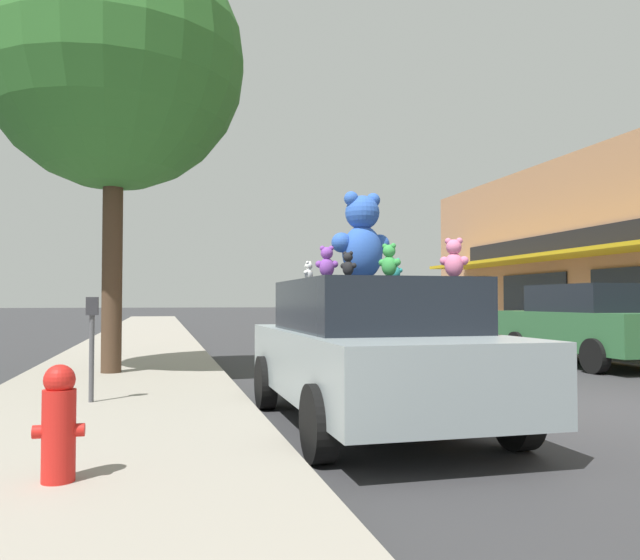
{
  "coord_description": "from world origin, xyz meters",
  "views": [
    {
      "loc": [
        -5.65,
        -6.8,
        1.38
      ],
      "look_at": [
        -3.18,
        2.84,
        1.72
      ],
      "focal_mm": 35.0,
      "sensor_mm": 36.0,
      "label": 1
    }
  ],
  "objects_px": {
    "teddy_bear_teal": "(395,269)",
    "teddy_bear_green": "(389,260)",
    "teddy_bear_red": "(365,271)",
    "teddy_bear_orange": "(362,269)",
    "plush_art_car": "(371,349)",
    "street_tree": "(115,62)",
    "parked_car_far_center": "(591,323)",
    "parked_car_far_right": "(432,315)",
    "teddy_bear_black": "(348,264)",
    "teddy_bear_pink": "(454,258)",
    "parking_meter": "(92,335)",
    "teddy_bear_purple": "(327,262)",
    "fire_hydrant": "(59,423)",
    "teddy_bear_giant": "(362,238)",
    "teddy_bear_white": "(309,271)"
  },
  "relations": [
    {
      "from": "plush_art_car",
      "to": "fire_hydrant",
      "type": "relative_size",
      "value": 5.62
    },
    {
      "from": "teddy_bear_green",
      "to": "parked_car_far_center",
      "type": "xyz_separation_m",
      "value": [
        6.85,
        6.0,
        -0.86
      ]
    },
    {
      "from": "teddy_bear_pink",
      "to": "parking_meter",
      "type": "distance_m",
      "value": 4.42
    },
    {
      "from": "parking_meter",
      "to": "plush_art_car",
      "type": "bearing_deg",
      "value": -25.5
    },
    {
      "from": "teddy_bear_giant",
      "to": "teddy_bear_white",
      "type": "distance_m",
      "value": 0.8
    },
    {
      "from": "teddy_bear_purple",
      "to": "fire_hydrant",
      "type": "xyz_separation_m",
      "value": [
        -2.25,
        -1.37,
        -1.21
      ]
    },
    {
      "from": "teddy_bear_pink",
      "to": "parked_car_far_center",
      "type": "height_order",
      "value": "teddy_bear_pink"
    },
    {
      "from": "teddy_bear_orange",
      "to": "parked_car_far_right",
      "type": "relative_size",
      "value": 0.08
    },
    {
      "from": "teddy_bear_green",
      "to": "teddy_bear_pink",
      "type": "height_order",
      "value": "teddy_bear_pink"
    },
    {
      "from": "parked_car_far_right",
      "to": "parked_car_far_center",
      "type": "bearing_deg",
      "value": -90.0
    },
    {
      "from": "teddy_bear_orange",
      "to": "fire_hydrant",
      "type": "distance_m",
      "value": 4.39
    },
    {
      "from": "parked_car_far_center",
      "to": "parking_meter",
      "type": "relative_size",
      "value": 3.36
    },
    {
      "from": "teddy_bear_teal",
      "to": "teddy_bear_pink",
      "type": "relative_size",
      "value": 0.59
    },
    {
      "from": "teddy_bear_orange",
      "to": "fire_hydrant",
      "type": "height_order",
      "value": "teddy_bear_orange"
    },
    {
      "from": "teddy_bear_giant",
      "to": "teddy_bear_purple",
      "type": "height_order",
      "value": "teddy_bear_giant"
    },
    {
      "from": "teddy_bear_giant",
      "to": "teddy_bear_black",
      "type": "bearing_deg",
      "value": 54.51
    },
    {
      "from": "plush_art_car",
      "to": "parked_car_far_right",
      "type": "relative_size",
      "value": 1.08
    },
    {
      "from": "plush_art_car",
      "to": "teddy_bear_purple",
      "type": "height_order",
      "value": "teddy_bear_purple"
    },
    {
      "from": "teddy_bear_pink",
      "to": "teddy_bear_teal",
      "type": "bearing_deg",
      "value": -28.93
    },
    {
      "from": "teddy_bear_white",
      "to": "teddy_bear_orange",
      "type": "relative_size",
      "value": 0.66
    },
    {
      "from": "parking_meter",
      "to": "teddy_bear_black",
      "type": "bearing_deg",
      "value": -44.55
    },
    {
      "from": "plush_art_car",
      "to": "teddy_bear_teal",
      "type": "distance_m",
      "value": 0.94
    },
    {
      "from": "plush_art_car",
      "to": "street_tree",
      "type": "xyz_separation_m",
      "value": [
        -3.08,
        4.68,
        4.69
      ]
    },
    {
      "from": "teddy_bear_red",
      "to": "teddy_bear_green",
      "type": "xyz_separation_m",
      "value": [
        -0.22,
        -1.4,
        0.03
      ]
    },
    {
      "from": "teddy_bear_green",
      "to": "teddy_bear_red",
      "type": "bearing_deg",
      "value": -52.64
    },
    {
      "from": "teddy_bear_red",
      "to": "parked_car_far_center",
      "type": "relative_size",
      "value": 0.06
    },
    {
      "from": "teddy_bear_black",
      "to": "teddy_bear_orange",
      "type": "bearing_deg",
      "value": -65.9
    },
    {
      "from": "teddy_bear_white",
      "to": "teddy_bear_purple",
      "type": "xyz_separation_m",
      "value": [
        -0.07,
        -1.1,
        0.04
      ]
    },
    {
      "from": "teddy_bear_purple",
      "to": "parking_meter",
      "type": "bearing_deg",
      "value": -27.43
    },
    {
      "from": "teddy_bear_purple",
      "to": "fire_hydrant",
      "type": "relative_size",
      "value": 0.4
    },
    {
      "from": "teddy_bear_giant",
      "to": "teddy_bear_orange",
      "type": "distance_m",
      "value": 1.01
    },
    {
      "from": "teddy_bear_red",
      "to": "street_tree",
      "type": "bearing_deg",
      "value": -68.19
    },
    {
      "from": "plush_art_car",
      "to": "teddy_bear_pink",
      "type": "xyz_separation_m",
      "value": [
        0.52,
        -0.98,
        0.95
      ]
    },
    {
      "from": "teddy_bear_purple",
      "to": "teddy_bear_pink",
      "type": "height_order",
      "value": "teddy_bear_pink"
    },
    {
      "from": "teddy_bear_red",
      "to": "parked_car_far_right",
      "type": "xyz_separation_m",
      "value": [
        6.63,
        12.62,
        -0.81
      ]
    },
    {
      "from": "teddy_bear_orange",
      "to": "teddy_bear_white",
      "type": "bearing_deg",
      "value": 89.72
    },
    {
      "from": "teddy_bear_green",
      "to": "street_tree",
      "type": "xyz_separation_m",
      "value": [
        -2.9,
        5.72,
        3.78
      ]
    },
    {
      "from": "plush_art_car",
      "to": "teddy_bear_purple",
      "type": "relative_size",
      "value": 14.23
    },
    {
      "from": "parked_car_far_right",
      "to": "teddy_bear_orange",
      "type": "bearing_deg",
      "value": -118.19
    },
    {
      "from": "teddy_bear_green",
      "to": "teddy_bear_black",
      "type": "xyz_separation_m",
      "value": [
        -0.39,
        0.05,
        -0.04
      ]
    },
    {
      "from": "fire_hydrant",
      "to": "street_tree",
      "type": "bearing_deg",
      "value": 91.32
    },
    {
      "from": "teddy_bear_teal",
      "to": "teddy_bear_green",
      "type": "bearing_deg",
      "value": 71.16
    },
    {
      "from": "parked_car_far_right",
      "to": "fire_hydrant",
      "type": "bearing_deg",
      "value": -122.64
    },
    {
      "from": "teddy_bear_purple",
      "to": "fire_hydrant",
      "type": "bearing_deg",
      "value": 45.15
    },
    {
      "from": "teddy_bear_red",
      "to": "teddy_bear_orange",
      "type": "xyz_separation_m",
      "value": [
        0.13,
        0.5,
        0.05
      ]
    },
    {
      "from": "teddy_bear_white",
      "to": "parking_meter",
      "type": "height_order",
      "value": "teddy_bear_white"
    },
    {
      "from": "teddy_bear_green",
      "to": "street_tree",
      "type": "height_order",
      "value": "street_tree"
    },
    {
      "from": "parked_car_far_right",
      "to": "street_tree",
      "type": "height_order",
      "value": "street_tree"
    },
    {
      "from": "teddy_bear_teal",
      "to": "teddy_bear_orange",
      "type": "xyz_separation_m",
      "value": [
        0.01,
        1.17,
        0.06
      ]
    },
    {
      "from": "teddy_bear_purple",
      "to": "teddy_bear_black",
      "type": "distance_m",
      "value": 0.39
    }
  ]
}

